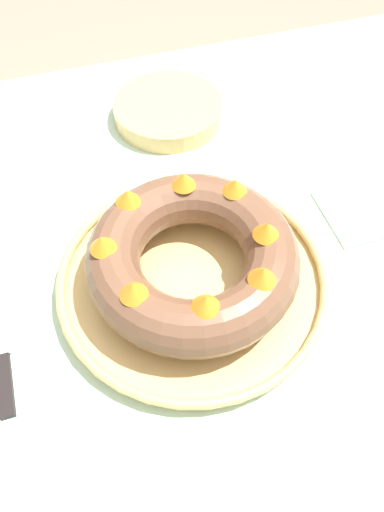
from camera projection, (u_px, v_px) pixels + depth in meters
ground_plane at (192, 448)px, 1.26m from camera, size 8.00×8.00×0.00m
dining_table at (193, 320)px, 0.72m from camera, size 1.32×1.03×0.76m
serving_dish at (192, 277)px, 0.63m from camera, size 0.34×0.34×0.03m
bundt_cake at (192, 255)px, 0.59m from camera, size 0.26×0.26×0.08m
cake_knife at (3, 358)px, 0.58m from camera, size 0.02×0.17×0.01m
side_bowl at (168, 110)px, 0.82m from camera, size 0.18×0.18×0.03m
napkin at (376, 208)px, 0.71m from camera, size 0.15×0.11×0.00m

